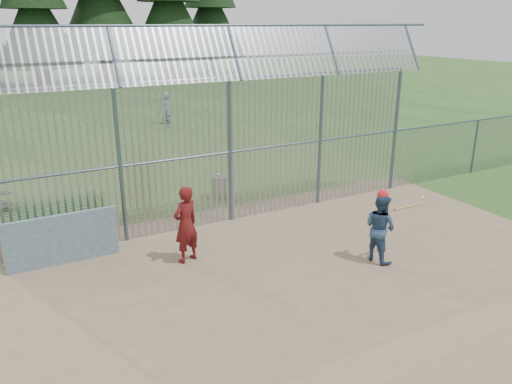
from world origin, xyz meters
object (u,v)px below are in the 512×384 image
dugout_wall (62,239)px  onlooker (186,225)px  batter (380,228)px  trash_can (218,187)px

dugout_wall → onlooker: size_ratio=1.36×
dugout_wall → onlooker: onlooker is taller
batter → onlooker: onlooker is taller
dugout_wall → trash_can: 5.65m
dugout_wall → trash_can: dugout_wall is taller
onlooker → trash_can: bearing=-144.2°
dugout_wall → trash_can: size_ratio=3.05×
trash_can → batter: bearing=-75.6°
batter → trash_can: 6.06m
dugout_wall → onlooker: (2.56, -1.26, 0.32)m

